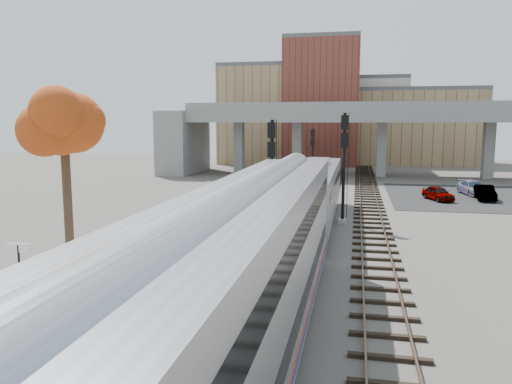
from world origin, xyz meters
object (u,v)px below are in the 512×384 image
at_px(car_c, 473,188).
at_px(car_a, 438,193).
at_px(signal_mast_far, 312,158).
at_px(signal_mast_near, 272,180).
at_px(signal_mast_mid, 344,167).
at_px(car_b, 485,193).
at_px(coach, 239,292).
at_px(tree, 64,129).
at_px(locomotive, 314,191).

bearing_deg(car_c, car_a, -141.85).
xyz_separation_m(signal_mast_far, car_a, (12.29, -10.23, -2.33)).
distance_m(signal_mast_far, car_c, 17.36).
xyz_separation_m(signal_mast_near, signal_mast_mid, (4.10, 5.72, 0.33)).
relative_size(signal_mast_mid, car_b, 1.89).
xyz_separation_m(signal_mast_near, car_a, (12.29, 17.63, -2.94)).
bearing_deg(coach, car_a, 73.80).
height_order(signal_mast_mid, car_b, signal_mast_mid).
bearing_deg(tree, car_c, 48.89).
bearing_deg(locomotive, car_a, 50.73).
bearing_deg(signal_mast_near, locomotive, 67.89).
height_order(car_a, car_c, car_c).
bearing_deg(tree, signal_mast_far, 75.32).
bearing_deg(signal_mast_far, signal_mast_near, -90.00).
relative_size(signal_mast_far, car_b, 1.56).
relative_size(coach, car_a, 6.67).
height_order(locomotive, car_a, locomotive).
distance_m(signal_mast_near, car_a, 21.69).
bearing_deg(tree, locomotive, 47.43).
bearing_deg(tree, car_b, 45.09).
xyz_separation_m(signal_mast_near, signal_mast_far, (0.00, 27.86, -0.61)).
bearing_deg(car_b, locomotive, -134.18).
xyz_separation_m(coach, signal_mast_mid, (2.00, 23.16, 1.15)).
bearing_deg(car_b, signal_mast_mid, -131.09).
bearing_deg(signal_mast_near, signal_mast_far, 90.00).
bearing_deg(signal_mast_far, locomotive, -84.71).
xyz_separation_m(locomotive, car_a, (10.19, 12.46, -1.60)).
distance_m(signal_mast_mid, car_a, 14.82).
height_order(locomotive, tree, tree).
height_order(signal_mast_far, car_a, signal_mast_far).
distance_m(coach, signal_mast_far, 45.35).
xyz_separation_m(car_b, car_c, (-0.31, 3.30, -0.00)).
bearing_deg(car_c, locomotive, -139.80).
relative_size(signal_mast_far, car_a, 1.69).
relative_size(signal_mast_near, car_b, 1.77).
xyz_separation_m(coach, car_b, (14.36, 36.04, -2.09)).
xyz_separation_m(coach, car_a, (10.19, 35.07, -2.12)).
distance_m(coach, car_c, 41.83).
relative_size(tree, car_a, 2.43).
bearing_deg(signal_mast_near, tree, -142.26).
xyz_separation_m(signal_mast_mid, tree, (-13.26, -12.80, 2.80)).
bearing_deg(signal_mast_near, car_a, 55.12).
relative_size(signal_mast_near, car_c, 1.57).
bearing_deg(car_a, tree, -152.24).
distance_m(locomotive, car_b, 19.73).
height_order(coach, car_a, coach).
height_order(coach, tree, tree).
height_order(signal_mast_near, signal_mast_far, signal_mast_near).
distance_m(locomotive, signal_mast_far, 22.80).
bearing_deg(coach, car_b, 68.28).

